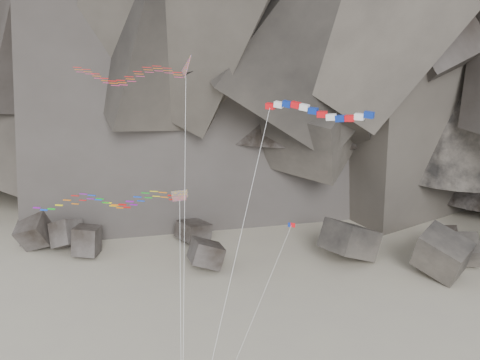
# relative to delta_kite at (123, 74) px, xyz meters

# --- Properties ---
(boulder_field) EXTENTS (73.02, 15.39, 7.39)m
(boulder_field) POSITION_rel_delta_kite_xyz_m (20.30, 30.61, -27.20)
(boulder_field) COLOR #47423F
(boulder_field) RESTS_ON ground
(delta_kite) EXTENTS (10.93, 11.34, 29.27)m
(delta_kite) POSITION_rel_delta_kite_xyz_m (0.00, 0.00, 0.00)
(delta_kite) COLOR red
(delta_kite) RESTS_ON ground
(banner_kite) EXTENTS (12.14, 13.51, 25.60)m
(banner_kite) POSITION_rel_delta_kite_xyz_m (14.34, 0.93, -2.77)
(banner_kite) COLOR red
(banner_kite) RESTS_ON ground
(parafoil_kite) EXTENTS (14.70, 10.35, 18.98)m
(parafoil_kite) POSITION_rel_delta_kite_xyz_m (-2.18, -0.83, -9.84)
(parafoil_kite) COLOR yellow
(parafoil_kite) RESTS_ON ground
(pennant_kite) EXTENTS (6.71, 11.47, 16.20)m
(pennant_kite) POSITION_rel_delta_kite_xyz_m (11.42, -1.74, -14.89)
(pennant_kite) COLOR red
(pennant_kite) RESTS_ON ground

